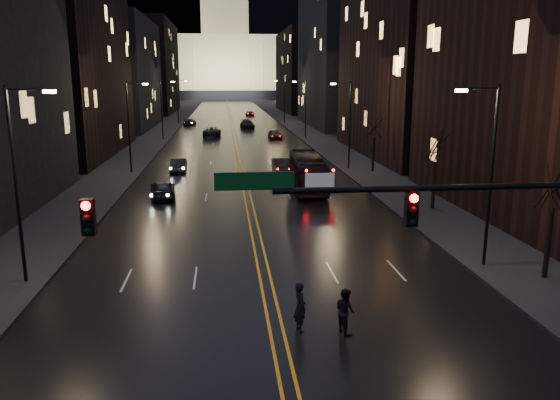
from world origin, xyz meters
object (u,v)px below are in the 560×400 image
object	(u,v)px
traffic_signal	(490,223)
oncoming_car_b	(179,165)
pedestrian_a	(300,307)
receding_car_a	(281,166)
oncoming_car_a	(162,189)
bus	(307,172)
pedestrian_b	(345,311)

from	to	relation	value
traffic_signal	oncoming_car_b	world-z (taller)	traffic_signal
pedestrian_a	receding_car_a	bearing A→B (deg)	-19.71
oncoming_car_a	receding_car_a	distance (m)	15.02
bus	oncoming_car_a	xyz separation A→B (m)	(-11.91, -2.54, -0.71)
pedestrian_b	oncoming_car_b	bearing A→B (deg)	-7.55
traffic_signal	bus	world-z (taller)	traffic_signal
oncoming_car_a	pedestrian_b	distance (m)	26.02
oncoming_car_a	bus	bearing A→B (deg)	-175.20
bus	oncoming_car_b	distance (m)	15.27
bus	pedestrian_b	distance (m)	27.02
oncoming_car_b	receding_car_a	world-z (taller)	receding_car_a
traffic_signal	oncoming_car_b	xyz separation A→B (m)	(-12.27, 40.47, -4.39)
traffic_signal	oncoming_car_a	distance (m)	31.03
oncoming_car_a	pedestrian_a	size ratio (longest dim) A/B	2.35
oncoming_car_b	pedestrian_b	bearing A→B (deg)	102.68
bus	pedestrian_b	bearing A→B (deg)	-92.09
oncoming_car_a	oncoming_car_b	size ratio (longest dim) A/B	1.04
oncoming_car_b	receding_car_a	xyz separation A→B (m)	(10.22, -1.75, 0.01)
pedestrian_b	receding_car_a	bearing A→B (deg)	-23.32
pedestrian_a	pedestrian_b	bearing A→B (deg)	-115.72
traffic_signal	receding_car_a	world-z (taller)	traffic_signal
bus	receding_car_a	bearing A→B (deg)	103.21
oncoming_car_a	pedestrian_b	size ratio (longest dim) A/B	2.59
receding_car_a	pedestrian_b	world-z (taller)	pedestrian_b
pedestrian_a	pedestrian_b	size ratio (longest dim) A/B	1.10
pedestrian_a	pedestrian_b	xyz separation A→B (m)	(1.64, -0.32, -0.09)
receding_car_a	oncoming_car_b	bearing A→B (deg)	169.47
pedestrian_a	bus	bearing A→B (deg)	-24.11
oncoming_car_b	pedestrian_a	size ratio (longest dim) A/B	2.26
oncoming_car_b	pedestrian_b	distance (m)	37.85
oncoming_car_a	receding_car_a	bearing A→B (deg)	-141.83
traffic_signal	bus	distance (m)	30.79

